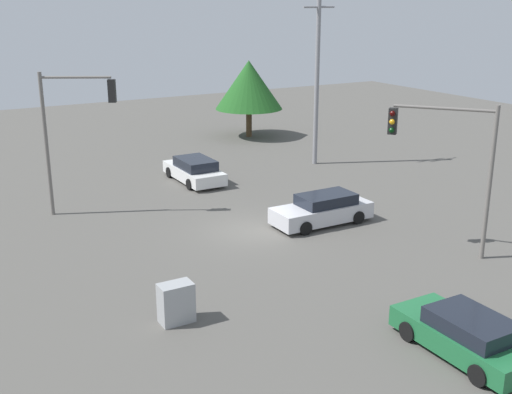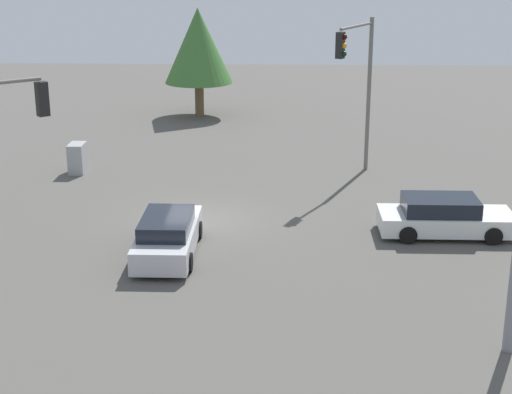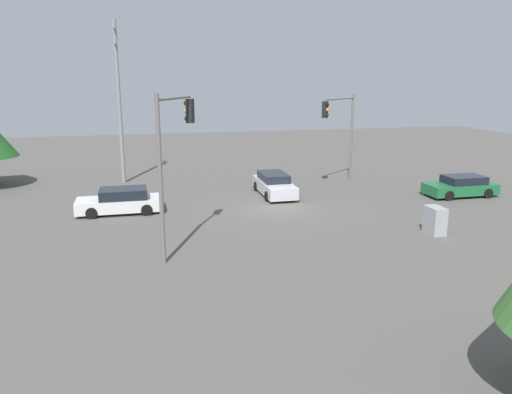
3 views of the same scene
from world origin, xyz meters
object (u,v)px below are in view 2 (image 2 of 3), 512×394
at_px(sedan_silver, 168,235).
at_px(electrical_cabinet, 78,158).
at_px(sedan_white, 444,217).
at_px(traffic_signal_main, 359,72).

xyz_separation_m(sedan_silver, electrical_cabinet, (-9.61, -5.43, -0.01)).
bearing_deg(sedan_white, traffic_signal_main, -161.09).
bearing_deg(electrical_cabinet, sedan_silver, 29.47).
xyz_separation_m(sedan_white, traffic_signal_main, (-7.28, -2.49, 3.96)).
relative_size(sedan_white, sedan_silver, 0.99).
relative_size(sedan_white, electrical_cabinet, 3.51).
distance_m(sedan_silver, electrical_cabinet, 11.03).
height_order(sedan_silver, electrical_cabinet, sedan_silver).
bearing_deg(traffic_signal_main, sedan_silver, -8.00).
bearing_deg(traffic_signal_main, electrical_cabinet, -62.30).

